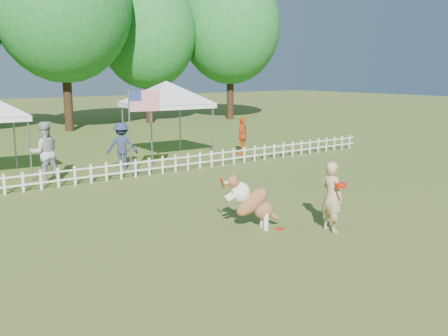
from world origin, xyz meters
name	(u,v)px	position (x,y,z in m)	size (l,w,h in m)	color
ground	(275,235)	(0.00, 0.00, 0.00)	(120.00, 120.00, 0.00)	#4C6821
picket_fence	(128,169)	(0.00, 7.00, 0.30)	(22.00, 0.08, 0.60)	white
handler	(331,197)	(1.12, -0.52, 0.76)	(0.55, 0.36, 1.52)	tan
dog	(253,202)	(-0.16, 0.54, 0.62)	(1.20, 0.40, 1.24)	brown
frisbee_on_turf	(280,229)	(0.32, 0.21, 0.01)	(0.20, 0.20, 0.02)	red
canopy_tent_right	(167,120)	(3.04, 9.77, 1.48)	(2.86, 2.86, 2.95)	white
flag_pole	(130,134)	(0.13, 7.06, 1.42)	(1.09, 0.11, 2.85)	gray
spectator_a	(45,152)	(-2.31, 7.97, 0.94)	(0.92, 0.71, 1.88)	#A5A5AB
spectator_b	(122,146)	(0.56, 8.62, 0.81)	(1.05, 0.61, 1.63)	navy
spectator_c	(242,136)	(5.88, 8.55, 0.77)	(0.91, 0.38, 1.55)	#D55519
tree_center_right	(63,18)	(3.00, 21.00, 6.30)	(7.60, 7.60, 12.60)	#1D6524
tree_right	(148,43)	(9.00, 22.50, 5.20)	(6.20, 6.20, 10.40)	#1D6524
tree_far_right	(230,38)	(15.00, 21.50, 5.70)	(7.00, 7.00, 11.40)	#1D6524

